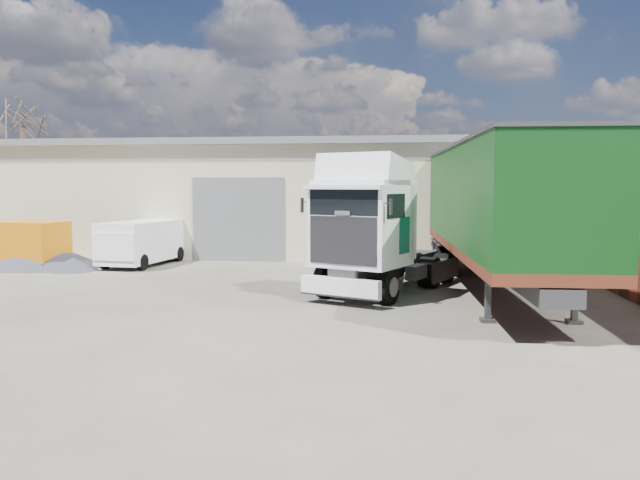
# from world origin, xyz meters

# --- Properties ---
(ground) EXTENTS (120.00, 120.00, 0.00)m
(ground) POSITION_xyz_m (0.00, 0.00, 0.00)
(ground) COLOR #282521
(ground) RESTS_ON ground
(warehouse) EXTENTS (30.60, 12.60, 5.42)m
(warehouse) POSITION_xyz_m (-6.00, 16.00, 2.66)
(warehouse) COLOR beige
(warehouse) RESTS_ON ground
(brick_boundary_wall) EXTENTS (0.35, 26.00, 2.50)m
(brick_boundary_wall) POSITION_xyz_m (11.50, 6.00, 1.25)
(brick_boundary_wall) COLOR brown
(brick_boundary_wall) RESTS_ON ground
(bare_tree) EXTENTS (4.00, 4.00, 9.60)m
(bare_tree) POSITION_xyz_m (-18.00, 20.00, 7.92)
(bare_tree) COLOR #382B21
(bare_tree) RESTS_ON ground
(tractor_unit) EXTENTS (4.66, 6.50, 4.16)m
(tractor_unit) POSITION_xyz_m (4.07, 2.29, 1.75)
(tractor_unit) COLOR black
(tractor_unit) RESTS_ON ground
(box_trailer) EXTENTS (3.35, 13.58, 4.48)m
(box_trailer) POSITION_xyz_m (7.75, 3.33, 2.73)
(box_trailer) COLOR #2D2D30
(box_trailer) RESTS_ON ground
(panel_van) EXTENTS (2.32, 4.60, 1.81)m
(panel_van) POSITION_xyz_m (-5.60, 8.11, 0.93)
(panel_van) COLOR black
(panel_van) RESTS_ON ground
(orange_skip) EXTENTS (3.25, 2.42, 1.83)m
(orange_skip) POSITION_xyz_m (-9.76, 7.06, 0.80)
(orange_skip) COLOR #2D2D30
(orange_skip) RESTS_ON ground
(gravel_heap) EXTENTS (5.76, 4.97, 1.03)m
(gravel_heap) POSITION_xyz_m (-9.45, 7.28, 0.48)
(gravel_heap) COLOR #20222B
(gravel_heap) RESTS_ON ground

